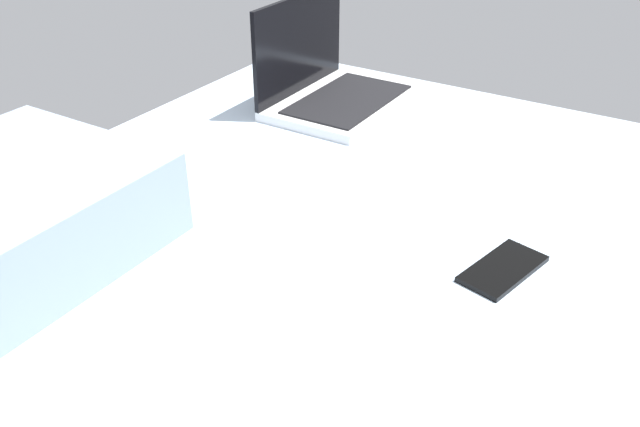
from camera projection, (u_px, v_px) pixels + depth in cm
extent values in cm
cube|color=silver|center=(326.00, 375.00, 91.29)|extent=(180.00, 140.00, 18.00)
cube|color=silver|center=(342.00, 103.00, 149.18)|extent=(33.09, 23.13, 2.00)
cube|color=black|center=(348.00, 99.00, 147.89)|extent=(29.07, 17.12, 0.40)
cube|color=black|center=(299.00, 44.00, 148.22)|extent=(33.00, 1.13, 21.00)
cube|color=black|center=(503.00, 269.00, 96.38)|extent=(15.18, 9.82, 0.80)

